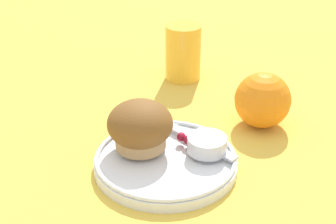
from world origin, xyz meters
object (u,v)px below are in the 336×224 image
muffin (140,127)px  juice_glass (183,53)px  butter_knife (188,135)px  orange_fruit (263,100)px

muffin → juice_glass: bearing=118.6°
butter_knife → orange_fruit: bearing=76.4°
orange_fruit → muffin: bearing=-110.6°
juice_glass → orange_fruit: bearing=-14.5°
orange_fruit → juice_glass: 0.22m
muffin → juice_glass: size_ratio=0.86×
butter_knife → juice_glass: size_ratio=1.66×
butter_knife → juice_glass: bearing=136.4°
juice_glass → butter_knife: bearing=-47.5°
muffin → juice_glass: 0.28m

